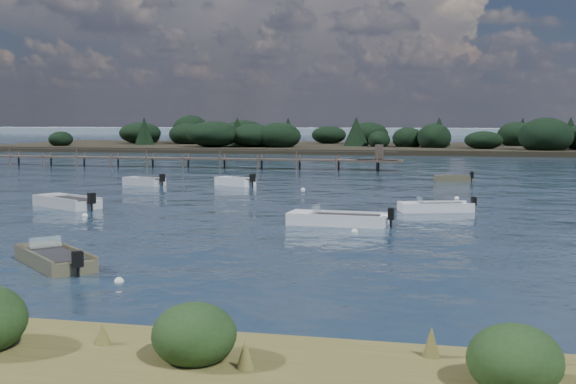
% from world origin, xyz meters
% --- Properties ---
extents(ground, '(400.00, 400.00, 0.00)m').
position_xyz_m(ground, '(0.00, 60.00, 0.00)').
color(ground, '#172737').
rests_on(ground, ground).
extents(dinghy_near_olive, '(4.40, 4.15, 1.16)m').
position_xyz_m(dinghy_near_olive, '(-2.70, -4.24, 0.15)').
color(dinghy_near_olive, brown).
rests_on(dinghy_near_olive, ground).
extents(dinghy_mid_white_b, '(4.54, 2.74, 1.11)m').
position_xyz_m(dinghy_mid_white_b, '(10.48, 14.62, 0.15)').
color(dinghy_mid_white_b, white).
rests_on(dinghy_mid_white_b, ground).
extents(tender_far_grey, '(3.95, 2.52, 1.26)m').
position_xyz_m(tender_far_grey, '(-12.88, 26.56, 0.18)').
color(tender_far_grey, '#ADB2B5').
rests_on(tender_far_grey, ground).
extents(dinghy_mid_grey, '(5.11, 3.91, 1.32)m').
position_xyz_m(dinghy_mid_grey, '(-11.39, 11.86, 0.18)').
color(dinghy_mid_grey, '#ADB2B5').
rests_on(dinghy_mid_grey, ground).
extents(tender_far_white, '(3.77, 2.79, 1.31)m').
position_xyz_m(tender_far_white, '(-5.62, 27.94, 0.19)').
color(tender_far_white, white).
rests_on(tender_far_white, ground).
extents(tender_far_grey_b, '(3.32, 1.62, 1.11)m').
position_xyz_m(tender_far_grey_b, '(11.46, 35.33, 0.16)').
color(tender_far_grey_b, brown).
rests_on(tender_far_grey_b, ground).
extents(dinghy_mid_white_a, '(5.38, 2.17, 1.25)m').
position_xyz_m(dinghy_mid_white_a, '(5.76, 8.17, 0.16)').
color(dinghy_mid_white_a, white).
rests_on(dinghy_mid_white_a, ground).
extents(buoy_a, '(0.32, 0.32, 0.32)m').
position_xyz_m(buoy_a, '(0.81, -6.24, 0.00)').
color(buoy_a, white).
rests_on(buoy_a, ground).
extents(buoy_b, '(0.32, 0.32, 0.32)m').
position_xyz_m(buoy_b, '(6.95, 5.92, 0.00)').
color(buoy_b, white).
rests_on(buoy_b, ground).
extents(buoy_c, '(0.32, 0.32, 0.32)m').
position_xyz_m(buoy_c, '(-8.26, 8.29, 0.00)').
color(buoy_c, white).
rests_on(buoy_c, ground).
extents(buoy_e, '(0.32, 0.32, 0.32)m').
position_xyz_m(buoy_e, '(0.43, 25.61, 0.00)').
color(buoy_e, white).
rests_on(buoy_e, ground).
extents(buoy_extra_a, '(0.32, 0.32, 0.32)m').
position_xyz_m(buoy_extra_a, '(11.75, 21.85, 0.00)').
color(buoy_extra_a, white).
rests_on(buoy_extra_a, ground).
extents(jetty, '(64.50, 3.20, 3.40)m').
position_xyz_m(jetty, '(-21.74, 47.99, 0.98)').
color(jetty, '#4E4239').
rests_on(jetty, ground).
extents(far_headland, '(190.00, 40.00, 5.80)m').
position_xyz_m(far_headland, '(25.00, 100.00, 1.96)').
color(far_headland, black).
rests_on(far_headland, ground).
extents(distant_haze, '(280.00, 20.00, 2.40)m').
position_xyz_m(distant_haze, '(-90.00, 230.00, 0.00)').
color(distant_haze, '#8394A2').
rests_on(distant_haze, ground).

